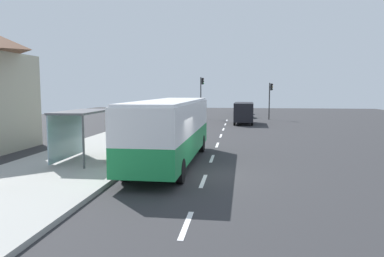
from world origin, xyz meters
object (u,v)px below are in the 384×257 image
bus (170,128)px  bus_shelter (76,122)px  sedan_near (243,109)px  recycling_bin_yellow (117,153)px  sedan_far (244,111)px  traffic_light_far_side (202,91)px  recycling_bin_green (126,148)px  white_van (244,112)px  traffic_light_near_side (270,95)px  recycling_bin_orange (122,151)px

bus → bus_shelter: bearing=-174.9°
sedan_near → recycling_bin_yellow: sedan_near is taller
bus → sedan_far: bus is taller
traffic_light_far_side → sedan_near: bearing=60.7°
sedan_near → bus_shelter: 40.61m
recycling_bin_yellow → recycling_bin_green: (0.00, 1.40, 0.00)m
bus → recycling_bin_green: 2.82m
white_van → recycling_bin_yellow: bearing=-105.3°
bus_shelter → sedan_far: bearing=75.0°
traffic_light_far_side → bus: bearing=-87.3°
recycling_bin_yellow → bus_shelter: size_ratio=0.24×
traffic_light_near_side → bus_shelter: size_ratio=1.13×
recycling_bin_green → bus: bearing=-13.0°
bus → recycling_bin_yellow: bearing=-161.6°
bus → recycling_bin_orange: 2.76m
bus → sedan_far: 32.39m
recycling_bin_orange → recycling_bin_green: 0.70m
recycling_bin_green → bus_shelter: 2.82m
sedan_near → recycling_bin_green: 39.19m
white_van → sedan_far: size_ratio=1.19×
sedan_near → traffic_light_near_side: (3.21, -10.41, 2.25)m
sedan_near → traffic_light_far_side: (-5.40, -9.61, 2.70)m
sedan_near → sedan_far: 7.10m
sedan_far → bus: bearing=-97.1°
recycling_bin_yellow → traffic_light_far_side: bearing=87.9°
bus → traffic_light_far_side: size_ratio=2.09×
recycling_bin_orange → recycling_bin_green: same height
sedan_near → traffic_light_near_side: 11.12m
recycling_bin_green → bus_shelter: size_ratio=0.24×
sedan_far → bus_shelter: 33.72m
sedan_near → traffic_light_far_side: traffic_light_far_side is taller
bus_shelter → bus: bearing=5.1°
recycling_bin_orange → bus_shelter: size_ratio=0.24×
recycling_bin_orange → recycling_bin_green: (0.00, 0.70, 0.00)m
bus → white_van: (3.91, 22.63, -0.50)m
bus → white_van: 22.97m
white_van → traffic_light_far_side: traffic_light_far_side is taller
sedan_near → traffic_light_far_side: bearing=-119.3°
recycling_bin_green → traffic_light_near_side: bearing=71.0°
traffic_light_near_side → bus: bearing=-104.1°
bus → recycling_bin_green: bearing=167.0°
recycling_bin_orange → bus_shelter: (-2.21, -0.30, 1.44)m
white_van → bus_shelter: (-8.61, -23.05, 0.75)m
recycling_bin_orange → sedan_near: bearing=80.6°
recycling_bin_yellow → bus_shelter: 2.67m
bus → bus_shelter: bus is taller
bus → recycling_bin_yellow: size_ratio=11.62×
bus → sedan_far: (4.01, 32.12, -1.05)m
bus → white_van: bearing=80.2°
bus → recycling_bin_orange: bus is taller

